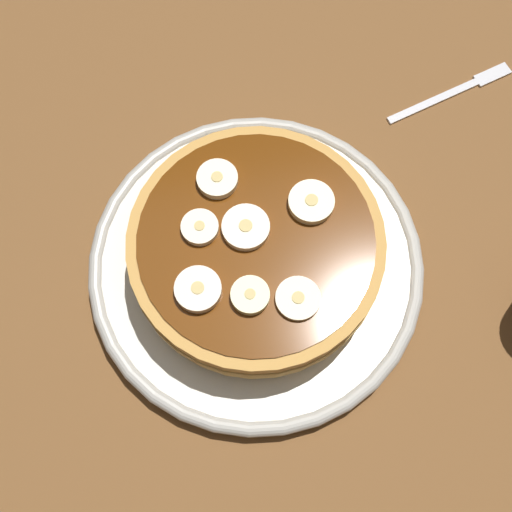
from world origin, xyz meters
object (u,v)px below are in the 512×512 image
Objects in this scene: plate at (256,266)px; banana_slice_4 at (250,296)px; banana_slice_1 at (198,290)px; fork at (457,90)px; banana_slice_3 at (200,228)px; pancake_stack at (259,255)px; banana_slice_2 at (311,202)px; banana_slice_0 at (246,228)px; banana_slice_6 at (298,299)px; banana_slice_5 at (217,179)px.

plate is 9.80× the size of banana_slice_4.
fork is at bearing 124.28° from banana_slice_1.
banana_slice_1 is 1.21× the size of banana_slice_3.
pancake_stack is 5.82cm from banana_slice_2.
banana_slice_6 is at bearing 25.66° from banana_slice_0.
plate is 2.16× the size of fork.
banana_slice_5 is at bearing 153.91° from banana_slice_3.
banana_slice_1 is 1.08× the size of banana_slice_5.
banana_slice_3 is at bearing -62.85° from fork.
banana_slice_0 and banana_slice_2 have the same top height.
banana_slice_4 is (5.74, 2.86, 0.06)cm from banana_slice_3.
banana_slice_6 reaches higher than fork.
pancake_stack is at bearing 162.42° from banana_slice_4.
banana_slice_5 is at bearing -156.65° from banana_slice_6.
plate is at bearing -155.80° from banana_slice_6.
fork is (-19.34, 18.93, -6.99)cm from banana_slice_6.
plate is 8.13× the size of banana_slice_1.
banana_slice_6 is (5.93, 2.85, -0.09)cm from banana_slice_0.
banana_slice_3 is 8.94cm from banana_slice_6.
banana_slice_0 is at bearing -154.34° from banana_slice_6.
banana_slice_3 is 4.11cm from banana_slice_5.
pancake_stack is at bearing -60.11° from banana_slice_2.
banana_slice_3 reaches higher than fork.
banana_slice_0 is 1.14× the size of banana_slice_5.
banana_slice_5 is (-3.69, 1.81, 0.04)cm from banana_slice_3.
pancake_stack is 3.26cm from banana_slice_0.
plate is 6.32cm from banana_slice_0.
banana_slice_1 reaches higher than fork.
banana_slice_2 is (-5.44, 9.20, -0.05)cm from banana_slice_1.
plate is at bearing 124.83° from banana_slice_1.
banana_slice_4 is at bearing -17.58° from pancake_stack.
banana_slice_2 reaches higher than fork.
pancake_stack is 5.07cm from banana_slice_4.
banana_slice_0 reaches higher than banana_slice_6.
banana_slice_5 is 0.97× the size of banana_slice_6.
banana_slice_2 is at bearing 65.88° from banana_slice_5.
fork is (-12.88, 25.12, -7.06)cm from banana_slice_3.
banana_slice_3 is 0.22× the size of fork.
banana_slice_3 is (-1.48, -3.95, 6.20)cm from plate.
fork is (-14.36, 21.17, -0.86)cm from plate.
pancake_stack reaches higher than fork.
banana_slice_5 is (-5.17, -2.15, 6.25)cm from plate.
fork is at bearing 124.95° from pancake_stack.
pancake_stack is 1.55× the size of fork.
banana_slice_4 reaches higher than banana_slice_6.
banana_slice_2 reaches higher than banana_slice_6.
pancake_stack is 5.51× the size of banana_slice_0.
banana_slice_2 is at bearing 162.30° from banana_slice_6.
banana_slice_3 is 29.10cm from fork.
banana_slice_5 reaches higher than banana_slice_6.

